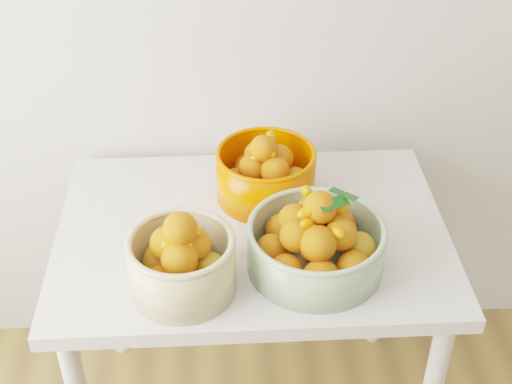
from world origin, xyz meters
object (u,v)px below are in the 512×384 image
bowl_green (316,242)px  bowl_orange (266,173)px  bowl_cream (182,261)px  table (252,257)px

bowl_green → bowl_orange: bearing=109.1°
bowl_green → bowl_orange: (-0.10, 0.29, 0.00)m
bowl_cream → bowl_green: 0.32m
table → bowl_cream: size_ratio=3.35×
table → bowl_cream: 0.32m
table → bowl_orange: (0.04, 0.14, 0.17)m
bowl_green → bowl_orange: 0.31m
table → bowl_cream: bearing=-129.2°
bowl_cream → bowl_orange: size_ratio=1.05×
bowl_cream → bowl_orange: bearing=58.5°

